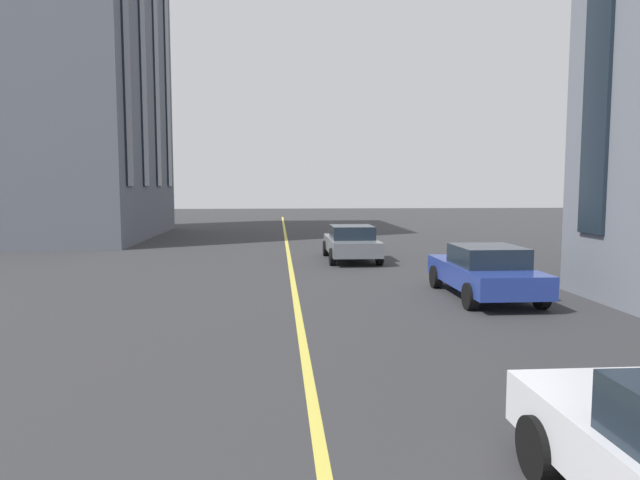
% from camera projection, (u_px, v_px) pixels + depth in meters
% --- Properties ---
extents(lane_centre_line, '(80.00, 0.16, 0.01)m').
position_uv_depth(lane_centre_line, '(297.00, 306.00, 13.79)').
color(lane_centre_line, '#D8C64C').
rests_on(lane_centre_line, ground_plane).
extents(car_grey_parked_b, '(4.40, 1.95, 1.37)m').
position_uv_depth(car_grey_parked_b, '(351.00, 242.00, 22.17)').
color(car_grey_parked_b, slate).
rests_on(car_grey_parked_b, ground_plane).
extents(car_blue_trailing, '(4.40, 1.95, 1.37)m').
position_uv_depth(car_blue_trailing, '(485.00, 271.00, 14.72)').
color(car_blue_trailing, navy).
rests_on(car_blue_trailing, ground_plane).
extents(building_left_near, '(13.41, 9.59, 20.70)m').
position_uv_depth(building_left_near, '(60.00, 49.00, 31.00)').
color(building_left_near, '#565B66').
rests_on(building_left_near, ground_plane).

